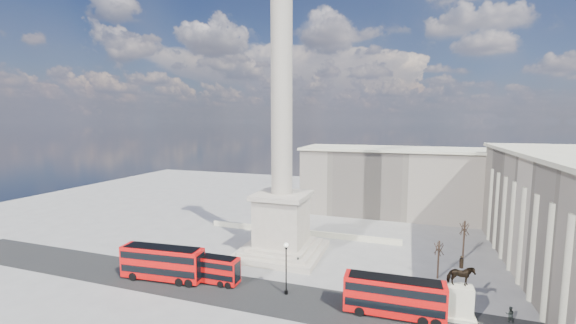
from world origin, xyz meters
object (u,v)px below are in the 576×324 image
at_px(pedestrian_standing, 510,314).
at_px(pedestrian_crossing, 298,263).
at_px(red_bus_a, 163,263).
at_px(red_bus_b, 207,268).
at_px(pedestrian_walking, 451,303).
at_px(nelsons_column, 282,181).
at_px(red_bus_c, 394,296).
at_px(victorian_lamp, 286,264).
at_px(equestrian_statue, 459,297).

height_order(pedestrian_standing, pedestrian_crossing, pedestrian_crossing).
height_order(red_bus_a, red_bus_b, red_bus_a).
bearing_deg(pedestrian_walking, nelsons_column, 134.10).
height_order(red_bus_a, pedestrian_walking, red_bus_a).
relative_size(red_bus_a, red_bus_c, 1.07).
xyz_separation_m(red_bus_b, pedestrian_crossing, (11.01, 8.55, -1.13)).
bearing_deg(red_bus_a, red_bus_c, -3.59).
relative_size(nelsons_column, pedestrian_walking, 31.26).
distance_m(red_bus_c, pedestrian_standing, 13.23).
xyz_separation_m(red_bus_a, victorian_lamp, (18.45, 1.73, 1.59)).
distance_m(nelsons_column, red_bus_a, 22.57).
height_order(red_bus_c, pedestrian_standing, red_bus_c).
distance_m(equestrian_statue, pedestrian_walking, 2.75).
height_order(victorian_lamp, pedestrian_standing, victorian_lamp).
bearing_deg(pedestrian_walking, red_bus_a, 163.18).
relative_size(red_bus_a, red_bus_b, 1.28).
relative_size(pedestrian_walking, pedestrian_standing, 0.86).
height_order(nelsons_column, pedestrian_crossing, nelsons_column).
distance_m(nelsons_column, red_bus_c, 26.45).
relative_size(victorian_lamp, pedestrian_standing, 3.84).
bearing_deg(nelsons_column, pedestrian_standing, -19.66).
distance_m(pedestrian_walking, pedestrian_standing, 6.20).
height_order(red_bus_c, pedestrian_walking, red_bus_c).
relative_size(nelsons_column, equestrian_statue, 6.53).
distance_m(red_bus_a, equestrian_statue, 39.71).
bearing_deg(pedestrian_crossing, nelsons_column, 21.16).
relative_size(red_bus_b, pedestrian_walking, 6.11).
height_order(red_bus_b, equestrian_statue, equestrian_statue).
xyz_separation_m(red_bus_b, pedestrian_walking, (32.50, 3.28, -1.27)).
bearing_deg(red_bus_b, pedestrian_standing, 2.76).
height_order(pedestrian_walking, pedestrian_crossing, pedestrian_crossing).
relative_size(equestrian_statue, pedestrian_standing, 4.10).
distance_m(victorian_lamp, pedestrian_walking, 21.06).
xyz_separation_m(nelsons_column, red_bus_a, (-12.94, -15.36, -10.30)).
bearing_deg(nelsons_column, red_bus_b, -114.95).
bearing_deg(pedestrian_standing, red_bus_b, 6.81).
distance_m(red_bus_b, pedestrian_walking, 32.69).
height_order(red_bus_a, red_bus_c, red_bus_a).
xyz_separation_m(red_bus_a, red_bus_b, (6.50, 1.53, -0.55)).
xyz_separation_m(red_bus_c, pedestrian_standing, (12.77, 3.10, -1.54)).
bearing_deg(victorian_lamp, red_bus_a, -174.64).
relative_size(red_bus_a, pedestrian_standing, 6.72).
height_order(red_bus_b, pedestrian_crossing, red_bus_b).
bearing_deg(victorian_lamp, equestrian_statue, 3.01).
xyz_separation_m(pedestrian_walking, pedestrian_standing, (6.12, -0.94, 0.13)).
xyz_separation_m(red_bus_a, equestrian_statue, (39.61, 2.84, 0.00)).
bearing_deg(red_bus_a, equestrian_statue, -0.84).
height_order(nelsons_column, equestrian_statue, nelsons_column).
bearing_deg(red_bus_c, red_bus_a, 179.78).
height_order(red_bus_b, pedestrian_walking, red_bus_b).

